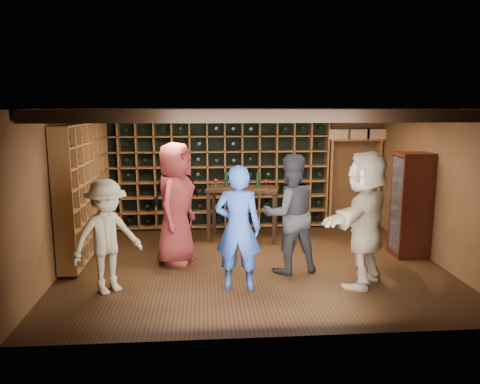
{
  "coord_description": "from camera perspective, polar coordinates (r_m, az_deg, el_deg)",
  "views": [
    {
      "loc": [
        -0.78,
        -7.3,
        2.54
      ],
      "look_at": [
        -0.2,
        0.2,
        1.16
      ],
      "focal_mm": 35.0,
      "sensor_mm": 36.0,
      "label": 1
    }
  ],
  "objects": [
    {
      "name": "guest_woman_black",
      "position": [
        8.53,
        -7.76,
        -0.76
      ],
      "size": [
        1.05,
        1.06,
        1.8
      ],
      "primitive_type": "imported",
      "rotation": [
        0.0,
        0.0,
        3.93
      ],
      "color": "black",
      "rests_on": "ground"
    },
    {
      "name": "wine_rack_left",
      "position": [
        8.49,
        -18.37,
        0.46
      ],
      "size": [
        0.3,
        2.65,
        2.2
      ],
      "color": "brown",
      "rests_on": "ground"
    },
    {
      "name": "guest_khaki",
      "position": [
        6.65,
        -15.91,
        -5.26
      ],
      "size": [
        1.16,
        1.09,
        1.58
      ],
      "primitive_type": "imported",
      "rotation": [
        0.0,
        0.0,
        0.67
      ],
      "color": "gray",
      "rests_on": "ground"
    },
    {
      "name": "man_blue_shirt",
      "position": [
        6.46,
        -0.25,
        -4.44
      ],
      "size": [
        0.7,
        0.52,
        1.76
      ],
      "primitive_type": "imported",
      "rotation": [
        0.0,
        0.0,
        2.97
      ],
      "color": "navy",
      "rests_on": "ground"
    },
    {
      "name": "ground",
      "position": [
        7.76,
        1.57,
        -8.67
      ],
      "size": [
        6.0,
        6.0,
        0.0
      ],
      "primitive_type": "plane",
      "color": "black",
      "rests_on": "ground"
    },
    {
      "name": "guest_red_floral",
      "position": [
        7.63,
        -7.89,
        -1.4
      ],
      "size": [
        0.9,
        1.12,
        1.98
      ],
      "primitive_type": "imported",
      "rotation": [
        0.0,
        0.0,
        1.25
      ],
      "color": "maroon",
      "rests_on": "ground"
    },
    {
      "name": "display_cabinet",
      "position": [
        8.44,
        20.11,
        -1.73
      ],
      "size": [
        0.55,
        0.5,
        1.75
      ],
      "color": "#34100A",
      "rests_on": "ground"
    },
    {
      "name": "crate_shelf",
      "position": [
        10.18,
        13.86,
        4.64
      ],
      "size": [
        1.2,
        0.32,
        2.07
      ],
      "color": "brown",
      "rests_on": "ground"
    },
    {
      "name": "guest_beige",
      "position": [
        6.85,
        15.01,
        -3.18
      ],
      "size": [
        1.58,
        1.75,
        1.94
      ],
      "primitive_type": "imported",
      "rotation": [
        0.0,
        0.0,
        4.02
      ],
      "color": "tan",
      "rests_on": "ground"
    },
    {
      "name": "tasting_table",
      "position": [
        8.93,
        0.35,
        -0.28
      ],
      "size": [
        1.46,
        0.94,
        1.3
      ],
      "rotation": [
        0.0,
        0.0,
        -0.21
      ],
      "color": "black",
      "rests_on": "ground"
    },
    {
      "name": "room_shell",
      "position": [
        7.39,
        1.63,
        9.49
      ],
      "size": [
        6.0,
        6.0,
        6.0
      ],
      "color": "brown",
      "rests_on": "ground"
    },
    {
      "name": "wine_rack_back",
      "position": [
        9.73,
        -2.92,
        2.19
      ],
      "size": [
        4.65,
        0.3,
        2.2
      ],
      "color": "brown",
      "rests_on": "ground"
    },
    {
      "name": "man_grey_suit",
      "position": [
        7.19,
        6.08,
        -2.68
      ],
      "size": [
        1.0,
        0.85,
        1.83
      ],
      "primitive_type": "imported",
      "rotation": [
        0.0,
        0.0,
        3.33
      ],
      "color": "black",
      "rests_on": "ground"
    }
  ]
}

